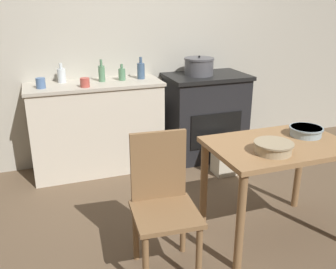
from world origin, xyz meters
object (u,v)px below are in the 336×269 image
Objects in this scene: bottle_far_left at (102,73)px; work_table at (277,160)px; bottle_center_left at (62,75)px; chair at (163,201)px; flour_sack at (227,156)px; bottle_mid_left at (141,70)px; cup_center_right at (41,83)px; mixing_bowl_small at (306,131)px; stove at (205,116)px; stock_pot at (199,66)px; cup_center at (85,83)px; mixing_bowl_large at (273,147)px; bottle_left at (122,74)px.

work_table is at bearing -60.45° from bottle_far_left.
work_table is 2.17m from bottle_center_left.
flour_sack is (1.07, 1.09, -0.30)m from chair.
bottle_center_left is (-0.37, 0.08, -0.01)m from bottle_far_left.
bottle_mid_left is 0.77m from bottle_center_left.
cup_center_right is at bearing -173.95° from bottle_mid_left.
mixing_bowl_small is 1.10× the size of bottle_mid_left.
bottle_center_left is at bearing 108.41° from chair.
stove is 1.91m from chair.
work_table is at bearing -93.19° from stock_pot.
chair is 1.56m from flour_sack.
work_table is at bearing -100.64° from flour_sack.
bottle_center_left is 2.19× the size of cup_center.
stock_pot is at bearing -6.12° from bottle_center_left.
stock_pot is 3.33× the size of cup_center_right.
bottle_far_left reaches higher than chair.
work_table reaches higher than flour_sack.
bottle_center_left is at bearing 174.09° from stove.
bottle_mid_left is at bearing 173.52° from stock_pot.
chair is 10.43× the size of cup_center.
bottle_mid_left is at bearing 17.81° from cup_center.
bottle_center_left reaches higher than work_table.
flour_sack is 1.15× the size of stock_pot.
stove is 0.88m from bottle_mid_left.
cup_center_right is (-0.38, 0.09, 0.00)m from cup_center.
mixing_bowl_large is (-0.31, -1.68, 0.31)m from stove.
cup_center_right is (-0.20, -0.18, -0.03)m from bottle_center_left.
stove is 1.52m from mixing_bowl_small.
bottle_left reaches higher than mixing_bowl_large.
stove is at bearing 61.66° from chair.
stock_pot reaches higher than stove.
bottle_far_left is 0.20m from bottle_left.
bottle_mid_left is (-0.38, 1.75, 0.22)m from mixing_bowl_large.
stove is 10.63× the size of cup_center.
work_table is at bearing -52.73° from bottle_center_left.
bottle_center_left is at bearing 122.18° from mixing_bowl_large.
mixing_bowl_small is at bearing -86.15° from stove.
work_table is at bearing -96.39° from stove.
chair is 1.19m from mixing_bowl_small.
stove is 3.60× the size of mixing_bowl_large.
bottle_far_left is (-0.05, 1.67, 0.51)m from chair.
bottle_mid_left is at bearing 117.07° from mixing_bowl_small.
cup_center is (-0.97, 1.56, 0.18)m from mixing_bowl_large.
mixing_bowl_small is at bearing -62.93° from bottle_mid_left.
stock_pot is 1.22× the size of mixing_bowl_large.
flour_sack is (0.20, 1.04, -0.43)m from work_table.
mixing_bowl_small is 1.96m from cup_center.
work_table is 1.61m from stock_pot.
stock_pot is 3.61× the size of cup_center.
chair is 1.75m from bottle_far_left.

